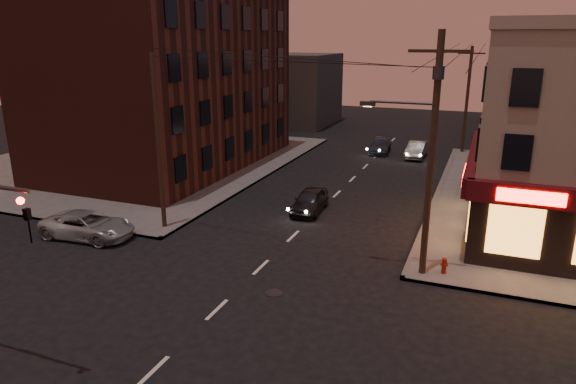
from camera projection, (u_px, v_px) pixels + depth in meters
The scene contains 14 objects.
ground at pixel (217, 310), 19.34m from camera, with size 120.00×120.00×0.00m, color black.
sidewalk_nw at pixel (138, 160), 42.57m from camera, with size 24.00×28.00×0.15m, color #514F4C.
brick_apartment at pixel (169, 81), 39.43m from camera, with size 12.00×20.00×13.00m, color #441C15.
bg_building_ne_a at pixel (552, 109), 47.22m from camera, with size 10.00×12.00×7.00m, color #3F3D3A.
bg_building_nw at pixel (294, 89), 60.14m from camera, with size 9.00×10.00×8.00m, color #3F3D3A.
bg_building_ne_b at pixel (521, 98), 60.53m from camera, with size 8.00×8.00×6.00m, color #3F3D3A.
utility_pole_main at pixel (430, 144), 20.48m from camera, with size 4.20×0.44×10.00m.
utility_pole_far at pixel (467, 100), 44.08m from camera, with size 0.26×0.26×9.00m, color #382619.
utility_pole_west at pixel (159, 143), 26.18m from camera, with size 0.24×0.24×9.00m, color #382619.
suv_cross at pixel (88, 225), 26.12m from camera, with size 2.22×4.82×1.34m, color #94989C.
sedan_near at pixel (310, 201), 30.06m from camera, with size 1.58×3.93×1.34m, color black.
sedan_mid at pixel (417, 150), 43.63m from camera, with size 1.40×4.03×1.33m, color slate.
sedan_far at pixel (380, 146), 45.47m from camera, with size 1.69×4.16×1.21m, color #1D283A.
fire_hydrant at pixel (444, 265), 21.90m from camera, with size 0.32×0.32×0.72m.
Camera 1 is at (8.83, -15.03, 9.86)m, focal length 32.00 mm.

